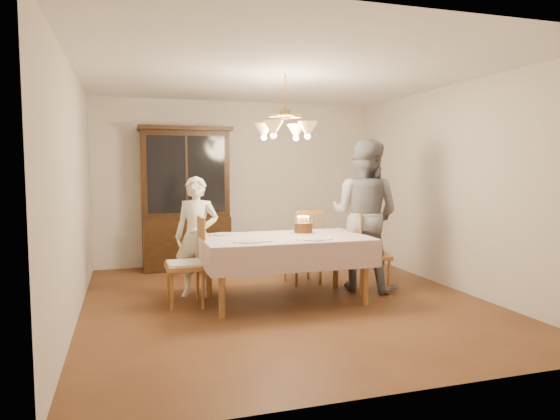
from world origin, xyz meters
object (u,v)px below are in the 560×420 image
object	(u,v)px
chair_far_side	(303,250)
dining_table	(285,243)
china_hutch	(186,201)
birthday_cake	(303,229)
elderly_woman	(197,237)

from	to	relation	value
chair_far_side	dining_table	bearing A→B (deg)	-122.65
china_hutch	birthday_cake	xyz separation A→B (m)	(1.16, -2.08, -0.22)
dining_table	china_hutch	distance (m)	2.44
china_hutch	elderly_woman	bearing A→B (deg)	-92.28
elderly_woman	birthday_cake	size ratio (longest dim) A/B	4.83
dining_table	china_hutch	size ratio (longest dim) A/B	0.88
dining_table	birthday_cake	size ratio (longest dim) A/B	6.33
dining_table	chair_far_side	world-z (taller)	chair_far_side
dining_table	chair_far_side	xyz separation A→B (m)	(0.51, 0.79, -0.24)
dining_table	elderly_woman	xyz separation A→B (m)	(-0.94, 0.54, 0.04)
chair_far_side	china_hutch	bearing A→B (deg)	133.29
china_hutch	chair_far_side	world-z (taller)	china_hutch
china_hutch	chair_far_side	bearing A→B (deg)	-46.71
birthday_cake	china_hutch	bearing A→B (deg)	119.09
china_hutch	birthday_cake	world-z (taller)	china_hutch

